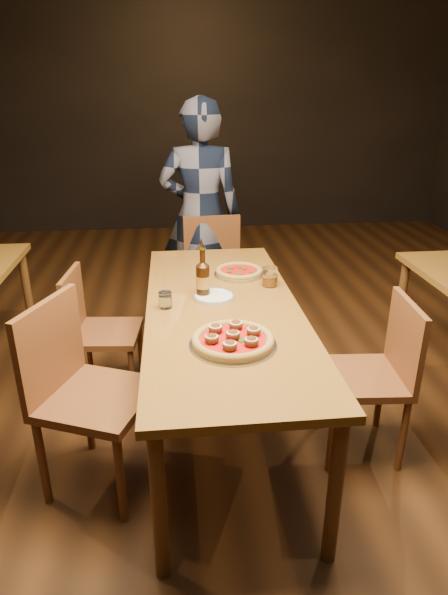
{
  "coord_description": "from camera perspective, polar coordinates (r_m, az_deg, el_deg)",
  "views": [
    {
      "loc": [
        -0.25,
        -2.37,
        1.8
      ],
      "look_at": [
        0.0,
        -0.05,
        0.82
      ],
      "focal_mm": 30.0,
      "sensor_mm": 36.0,
      "label": 1
    }
  ],
  "objects": [
    {
      "name": "amber_glass",
      "position": [
        2.87,
        5.3,
        2.39
      ],
      "size": [
        0.09,
        0.09,
        0.11
      ],
      "primitive_type": "cylinder",
      "color": "#AD5F13",
      "rests_on": "table_main"
    },
    {
      "name": "chair_end",
      "position": [
        3.79,
        -0.97,
        2.27
      ],
      "size": [
        0.46,
        0.46,
        0.95
      ],
      "primitive_type": null,
      "rotation": [
        0.0,
        0.0,
        0.04
      ],
      "color": "brown",
      "rests_on": "ground"
    },
    {
      "name": "chair_main_e",
      "position": [
        2.67,
        15.57,
        -8.66
      ],
      "size": [
        0.45,
        0.45,
        0.9
      ],
      "primitive_type": null,
      "rotation": [
        0.0,
        0.0,
        -1.65
      ],
      "color": "brown",
      "rests_on": "ground"
    },
    {
      "name": "pizza_meatball",
      "position": [
        2.21,
        1.03,
        -4.84
      ],
      "size": [
        0.39,
        0.39,
        0.07
      ],
      "rotation": [
        0.0,
        0.0,
        0.0
      ],
      "color": "#B7B7BF",
      "rests_on": "table_main"
    },
    {
      "name": "plate_stack",
      "position": [
        2.7,
        -1.17,
        0.08
      ],
      "size": [
        0.22,
        0.22,
        0.02
      ],
      "primitive_type": "cylinder",
      "color": "white",
      "rests_on": "table_main"
    },
    {
      "name": "beer_bottle",
      "position": [
        2.69,
        -2.44,
        1.96
      ],
      "size": [
        0.08,
        0.08,
        0.27
      ],
      "rotation": [
        0.0,
        0.0,
        0.02
      ],
      "color": "black",
      "rests_on": "table_main"
    },
    {
      "name": "water_glass",
      "position": [
        2.59,
        -6.76,
        -0.28
      ],
      "size": [
        0.07,
        0.07,
        0.09
      ],
      "primitive_type": "cylinder",
      "color": "white",
      "rests_on": "table_main"
    },
    {
      "name": "pizza_margherita",
      "position": [
        3.05,
        1.73,
        3.01
      ],
      "size": [
        0.31,
        0.31,
        0.04
      ],
      "rotation": [
        0.0,
        0.0,
        0.41
      ],
      "color": "#B7B7BF",
      "rests_on": "table_main"
    },
    {
      "name": "table_main",
      "position": [
        2.64,
        -0.11,
        -2.42
      ],
      "size": [
        0.8,
        2.0,
        0.75
      ],
      "color": "brown",
      "rests_on": "ground"
    },
    {
      "name": "chair_main_nw",
      "position": [
        2.41,
        -14.34,
        -10.97
      ],
      "size": [
        0.6,
        0.6,
        0.99
      ],
      "primitive_type": null,
      "rotation": [
        0.0,
        0.0,
        1.18
      ],
      "color": "brown",
      "rests_on": "ground"
    },
    {
      "name": "chair_main_sw",
      "position": [
        3.14,
        -13.34,
        -3.87
      ],
      "size": [
        0.43,
        0.43,
        0.85
      ],
      "primitive_type": null,
      "rotation": [
        0.0,
        0.0,
        1.47
      ],
      "color": "brown",
      "rests_on": "ground"
    },
    {
      "name": "diner",
      "position": [
        3.98,
        -2.7,
        9.4
      ],
      "size": [
        0.68,
        0.49,
        1.77
      ],
      "primitive_type": "imported",
      "rotation": [
        0.0,
        0.0,
        3.04
      ],
      "color": "black",
      "rests_on": "ground"
    },
    {
      "name": "room_shell",
      "position": [
        2.39,
        -0.14,
        24.09
      ],
      "size": [
        9.0,
        9.0,
        9.0
      ],
      "color": "black",
      "rests_on": "ground"
    },
    {
      "name": "ground",
      "position": [
        2.99,
        -0.1,
        -14.26
      ],
      "size": [
        9.0,
        9.0,
        0.0
      ],
      "primitive_type": "plane",
      "color": "black"
    }
  ]
}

